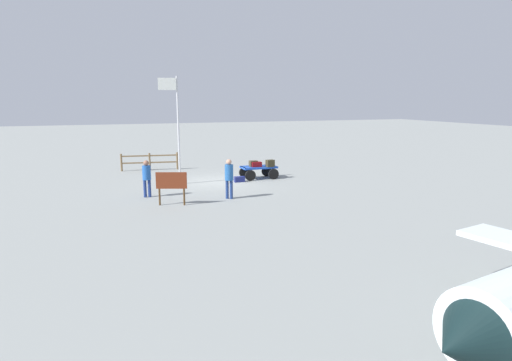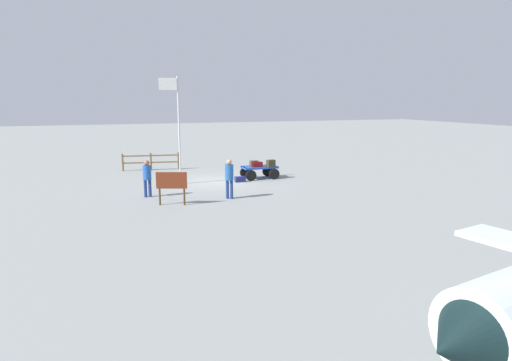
# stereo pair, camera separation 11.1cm
# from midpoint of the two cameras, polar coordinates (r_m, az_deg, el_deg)

# --- Properties ---
(ground_plane) EXTENTS (120.00, 120.00, 0.00)m
(ground_plane) POSITION_cam_midpoint_polar(r_m,az_deg,el_deg) (23.49, -5.63, -0.18)
(ground_plane) COLOR gray
(luggage_cart) EXTENTS (1.97, 1.19, 0.69)m
(luggage_cart) POSITION_cam_midpoint_polar(r_m,az_deg,el_deg) (24.32, 0.19, 1.41)
(luggage_cart) COLOR blue
(luggage_cart) RESTS_ON ground
(suitcase_grey) EXTENTS (0.56, 0.33, 0.27)m
(suitcase_grey) POSITION_cam_midpoint_polar(r_m,az_deg,el_deg) (24.06, -0.07, 2.13)
(suitcase_grey) COLOR maroon
(suitcase_grey) RESTS_ON luggage_cart
(suitcase_maroon) EXTENTS (0.44, 0.34, 0.33)m
(suitcase_maroon) POSITION_cam_midpoint_polar(r_m,az_deg,el_deg) (24.16, -0.48, 2.24)
(suitcase_maroon) COLOR #413825
(suitcase_maroon) RESTS_ON luggage_cart
(suitcase_olive) EXTENTS (0.48, 0.36, 0.38)m
(suitcase_olive) POSITION_cam_midpoint_polar(r_m,az_deg,el_deg) (24.10, 1.74, 2.28)
(suitcase_olive) COLOR #39341F
(suitcase_olive) RESTS_ON luggage_cart
(suitcase_tan) EXTENTS (0.56, 0.30, 0.30)m
(suitcase_tan) POSITION_cam_midpoint_polar(r_m,az_deg,el_deg) (23.36, -2.34, 0.17)
(suitcase_tan) COLOR navy
(suitcase_tan) RESTS_ON ground
(worker_lead) EXTENTS (0.52, 0.52, 1.78)m
(worker_lead) POSITION_cam_midpoint_polar(r_m,az_deg,el_deg) (19.26, -3.73, 0.68)
(worker_lead) COLOR navy
(worker_lead) RESTS_ON ground
(worker_trailing) EXTENTS (0.42, 0.42, 1.69)m
(worker_trailing) POSITION_cam_midpoint_polar(r_m,az_deg,el_deg) (20.17, -14.35, 0.66)
(worker_trailing) COLOR navy
(worker_trailing) RESTS_ON ground
(flagpole) EXTENTS (0.99, 0.12, 5.54)m
(flagpole) POSITION_cam_midpoint_polar(r_m,az_deg,el_deg) (22.74, -10.63, 7.73)
(flagpole) COLOR silver
(flagpole) RESTS_ON ground
(signboard) EXTENTS (1.23, 0.49, 1.40)m
(signboard) POSITION_cam_midpoint_polar(r_m,az_deg,el_deg) (18.39, -11.24, -0.31)
(signboard) COLOR #4C3319
(signboard) RESTS_ON ground
(wooden_fence) EXTENTS (3.49, 0.60, 1.08)m
(wooden_fence) POSITION_cam_midpoint_polar(r_m,az_deg,el_deg) (27.97, -13.94, 2.58)
(wooden_fence) COLOR brown
(wooden_fence) RESTS_ON ground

